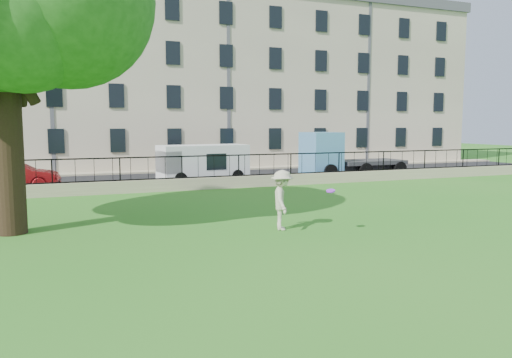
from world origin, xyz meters
name	(u,v)px	position (x,y,z in m)	size (l,w,h in m)	color
ground	(282,243)	(0.00, 0.00, 0.00)	(120.00, 120.00, 0.00)	#26761C
retaining_wall	(182,184)	(0.00, 12.00, 0.30)	(50.00, 0.40, 0.60)	gray
iron_railing	(182,167)	(0.00, 12.00, 1.15)	(50.00, 0.05, 1.13)	black
street	(164,180)	(0.00, 16.70, 0.01)	(60.00, 9.00, 0.01)	black
sidewalk	(149,172)	(0.00, 21.90, 0.06)	(60.00, 1.40, 0.12)	gray
building_row	(135,77)	(0.00, 27.57, 6.92)	(56.40, 10.40, 13.80)	beige
man	(282,200)	(0.76, 1.65, 0.94)	(1.21, 0.70, 1.88)	beige
frisbee	(331,191)	(1.86, 0.56, 1.31)	(0.27, 0.27, 0.03)	#9527DF
red_sedan	(15,176)	(-7.77, 15.40, 0.69)	(1.46, 4.20, 1.38)	maroon
white_van	(203,163)	(2.00, 15.26, 1.06)	(5.03, 1.96, 2.11)	white
blue_truck	(353,154)	(11.84, 15.04, 1.40)	(6.67, 2.37, 2.80)	#5593C7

